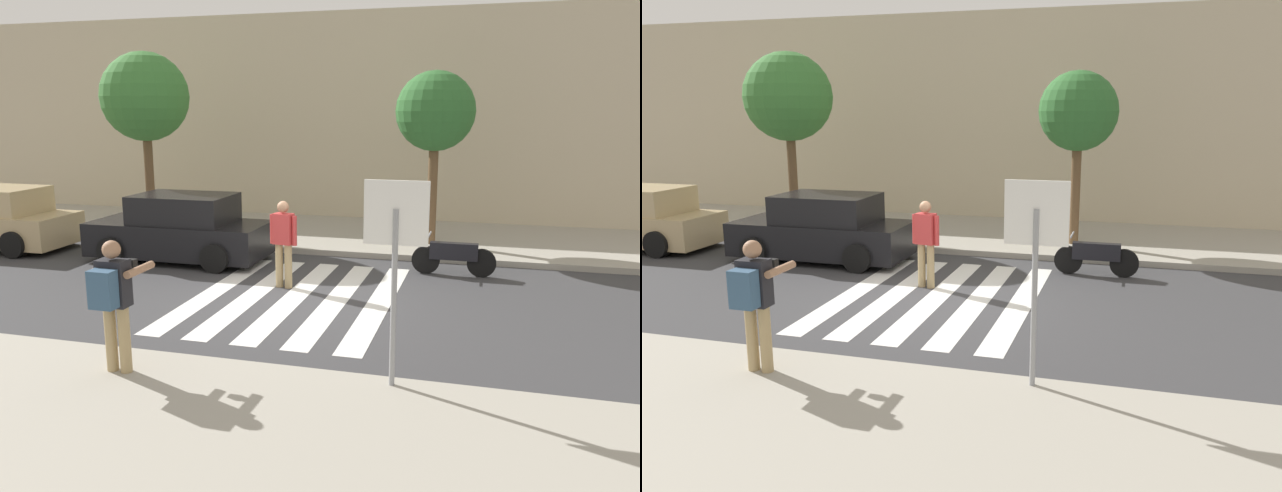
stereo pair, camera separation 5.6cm
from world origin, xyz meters
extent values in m
plane|color=#38383A|center=(0.00, 0.00, 0.00)|extent=(120.00, 120.00, 0.00)
cube|color=#9E998C|center=(0.00, -6.20, 0.07)|extent=(60.00, 6.00, 0.14)
cube|color=#9E998C|center=(0.00, 6.00, 0.07)|extent=(60.00, 4.80, 0.14)
cube|color=beige|center=(0.00, 10.40, 3.16)|extent=(56.00, 4.00, 6.32)
cube|color=silver|center=(-1.60, 0.20, 0.00)|extent=(0.44, 5.20, 0.01)
cube|color=silver|center=(-0.80, 0.20, 0.00)|extent=(0.44, 5.20, 0.01)
cube|color=silver|center=(0.00, 0.20, 0.00)|extent=(0.44, 5.20, 0.01)
cube|color=silver|center=(0.80, 0.20, 0.00)|extent=(0.44, 5.20, 0.01)
cube|color=silver|center=(1.60, 0.20, 0.00)|extent=(0.44, 5.20, 0.01)
cylinder|color=gray|center=(2.40, -3.43, 1.23)|extent=(0.07, 0.07, 2.18)
cube|color=white|center=(2.40, -3.41, 2.27)|extent=(0.76, 0.03, 0.76)
cube|color=red|center=(2.40, -3.39, 2.27)|extent=(0.66, 0.02, 0.66)
cylinder|color=tan|center=(-1.16, -3.94, 0.58)|extent=(0.15, 0.15, 0.88)
cylinder|color=tan|center=(-0.96, -3.94, 0.58)|extent=(0.15, 0.15, 0.88)
cube|color=black|center=(-1.06, -3.94, 1.32)|extent=(0.38, 0.24, 0.60)
sphere|color=#A37556|center=(-1.06, -3.94, 1.75)|extent=(0.23, 0.23, 0.23)
cylinder|color=#A37556|center=(-1.30, -3.72, 1.46)|extent=(0.11, 0.58, 0.10)
cylinder|color=#A37556|center=(-0.82, -3.73, 1.46)|extent=(0.11, 0.58, 0.10)
cube|color=black|center=(-1.05, -3.54, 1.49)|extent=(0.14, 0.10, 0.10)
cube|color=#335170|center=(-1.06, -4.17, 1.30)|extent=(0.32, 0.20, 0.48)
cylinder|color=tan|center=(-0.50, 0.78, 0.44)|extent=(0.15, 0.15, 0.88)
cylinder|color=tan|center=(-0.31, 0.75, 0.44)|extent=(0.15, 0.15, 0.88)
cube|color=#B73333|center=(-0.41, 0.77, 1.18)|extent=(0.41, 0.30, 0.60)
sphere|color=#A37556|center=(-0.41, 0.77, 1.61)|extent=(0.23, 0.23, 0.23)
cylinder|color=#B73333|center=(-0.64, 0.81, 1.16)|extent=(0.10, 0.10, 0.58)
cylinder|color=#B73333|center=(-0.17, 0.73, 1.16)|extent=(0.10, 0.10, 0.58)
cube|color=slate|center=(-7.54, 2.30, 1.23)|extent=(0.10, 1.50, 0.51)
cylinder|color=black|center=(-7.39, 1.45, 0.32)|extent=(0.64, 0.22, 0.64)
cylinder|color=black|center=(-7.39, 3.15, 0.32)|extent=(0.64, 0.22, 0.64)
cube|color=black|center=(-3.47, 2.30, 0.53)|extent=(4.10, 1.70, 0.76)
cube|color=black|center=(-3.32, 2.30, 1.23)|extent=(2.20, 1.56, 0.64)
cube|color=slate|center=(-4.39, 2.30, 1.23)|extent=(0.10, 1.50, 0.54)
cube|color=slate|center=(-2.35, 2.30, 1.23)|extent=(0.10, 1.50, 0.51)
cylinder|color=black|center=(-4.74, 1.45, 0.32)|extent=(0.64, 0.22, 0.64)
cylinder|color=black|center=(-4.74, 3.15, 0.32)|extent=(0.64, 0.22, 0.64)
cylinder|color=black|center=(-2.20, 1.45, 0.32)|extent=(0.64, 0.22, 0.64)
cylinder|color=black|center=(-2.20, 3.15, 0.32)|extent=(0.64, 0.22, 0.64)
cylinder|color=black|center=(2.18, 2.60, 0.30)|extent=(0.60, 0.10, 0.60)
cylinder|color=black|center=(3.34, 2.60, 0.30)|extent=(0.60, 0.10, 0.60)
cube|color=black|center=(2.76, 2.60, 0.52)|extent=(1.00, 0.20, 0.36)
cylinder|color=gray|center=(2.24, 2.60, 0.85)|extent=(0.04, 0.60, 0.04)
cylinder|color=brown|center=(-5.40, 4.39, 1.61)|extent=(0.24, 0.24, 2.95)
sphere|color=#387533|center=(-5.40, 4.39, 3.78)|extent=(2.30, 2.30, 2.30)
cylinder|color=brown|center=(2.04, 5.09, 1.49)|extent=(0.24, 0.24, 2.69)
sphere|color=#2D662D|center=(2.04, 5.09, 3.41)|extent=(1.93, 1.93, 1.93)
camera|label=1|loc=(3.43, -10.52, 3.45)|focal=35.00mm
camera|label=2|loc=(3.48, -10.51, 3.45)|focal=35.00mm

